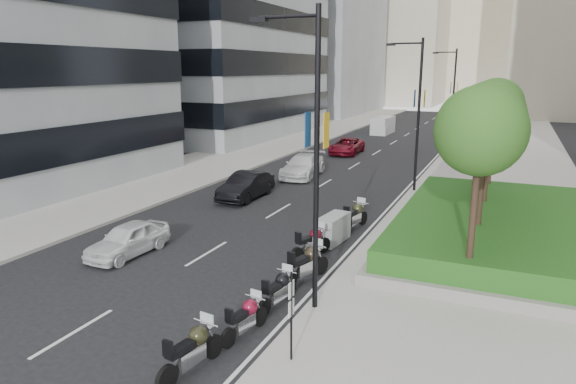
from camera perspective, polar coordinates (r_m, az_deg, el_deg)
The scene contains 30 objects.
ground at distance 17.36m, azimuth -11.93°, elevation -11.61°, with size 160.00×160.00×0.00m, color black.
sidewalk_right at distance 43.28m, azimuth 22.78°, elevation 2.89°, with size 10.00×100.00×0.15m, color #9E9B93.
sidewalk_left at distance 48.26m, azimuth -3.00°, elevation 4.94°, with size 8.00×100.00×0.15m, color #9E9B93.
lane_edge at distance 43.66m, azimuth 15.81°, elevation 3.43°, with size 0.12×100.00×0.01m, color silver.
lane_centre at distance 44.63m, azimuth 9.19°, elevation 3.99°, with size 0.12×100.00×0.01m, color silver.
building_grey_far at distance 89.48m, azimuth 1.68°, elevation 18.50°, with size 22.00×26.00×30.00m, color gray.
building_cream_left at distance 116.35m, azimuth 10.42°, elevation 18.14°, with size 26.00×24.00×34.00m, color #B7AD93.
building_cream_centre at distance 133.39m, azimuth 21.38°, elevation 17.72°, with size 30.00×24.00×38.00m, color #B7AD93.
planter at distance 23.72m, azimuth 24.09°, elevation -4.70°, with size 10.00×14.00×0.40m, color gray.
hedge at distance 23.55m, azimuth 24.23°, elevation -3.31°, with size 9.40×13.40×0.80m, color #124212.
tree_0 at distance 16.80m, azimuth 20.60°, elevation 6.30°, with size 2.80×2.80×6.30m.
tree_1 at distance 20.77m, azimuth 21.28°, elevation 7.47°, with size 2.80×2.80×6.30m.
tree_2 at distance 24.75m, azimuth 21.74°, elevation 8.27°, with size 2.80×2.80×6.30m.
tree_3 at distance 28.74m, azimuth 22.08°, elevation 8.85°, with size 2.80×2.80×6.30m.
lamp_post_0 at distance 14.80m, azimuth 2.65°, elevation 4.87°, with size 2.34×0.45×9.00m.
lamp_post_1 at distance 31.19m, azimuth 14.06°, elevation 9.06°, with size 2.34×0.45×9.00m.
lamp_post_2 at distance 49.00m, azimuth 17.73°, elevation 10.32°, with size 2.34×0.45×9.00m.
parking_sign at distance 12.99m, azimuth 0.37°, elevation -13.16°, with size 0.06×0.32×2.50m.
motorcycle_0 at distance 13.31m, azimuth -10.60°, elevation -16.87°, with size 0.76×2.28×1.14m.
motorcycle_1 at distance 14.74m, azimuth -4.75°, elevation -13.78°, with size 0.67×2.02×1.01m.
motorcycle_2 at distance 16.33m, azimuth -1.05°, elevation -10.82°, with size 0.70×2.10×1.05m.
motorcycle_3 at distance 18.13m, azimuth 2.10°, elevation -7.97°, with size 1.00×2.37×1.22m.
motorcycle_4 at distance 20.35m, azimuth 2.62°, elevation -5.66°, with size 1.01×2.17×1.13m.
motorcycle_5 at distance 22.14m, azimuth 5.04°, elevation -4.12°, with size 1.01×2.07×1.19m.
motorcycle_6 at distance 24.05m, azimuth 7.44°, elevation -2.65°, with size 0.83×2.35×1.18m.
car_a at distance 21.57m, azimuth -17.34°, elevation -5.02°, with size 1.54×3.83×1.30m, color white.
car_b at distance 29.50m, azimuth -4.68°, elevation 0.69°, with size 1.59×4.56×1.50m, color black.
car_c at distance 35.44m, azimuth 1.68°, elevation 2.93°, with size 2.13×5.24×1.52m, color silver.
car_d at distance 45.35m, azimuth 6.53°, elevation 5.10°, with size 2.28×4.95×1.38m, color maroon.
delivery_van at distance 60.09m, azimuth 10.46°, elevation 7.21°, with size 1.92×4.56×1.88m.
Camera 1 is at (9.37, -12.67, 7.30)m, focal length 32.00 mm.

